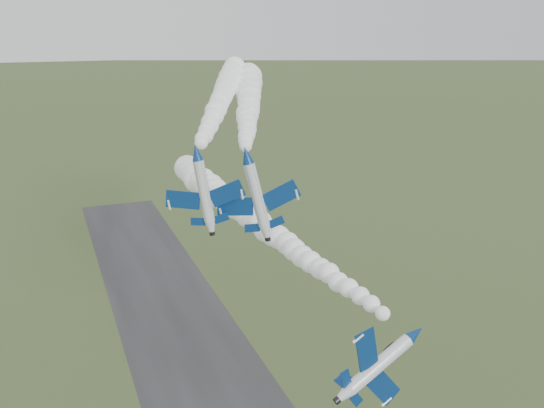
% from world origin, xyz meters
% --- Properties ---
extents(jet_lead, '(5.11, 13.08, 9.76)m').
position_xyz_m(jet_lead, '(13.64, -0.61, 28.77)').
color(jet_lead, silver).
extents(smoke_trail_jet_lead, '(15.97, 72.75, 5.49)m').
position_xyz_m(smoke_trail_jet_lead, '(8.91, 38.52, 30.30)').
color(smoke_trail_jet_lead, white).
extents(jet_pair_left, '(10.25, 11.93, 3.27)m').
position_xyz_m(jet_pair_left, '(-4.78, 22.74, 46.12)').
color(jet_pair_left, silver).
extents(smoke_trail_jet_pair_left, '(30.13, 67.31, 5.14)m').
position_xyz_m(smoke_trail_jet_pair_left, '(9.23, 58.08, 48.63)').
color(smoke_trail_jet_pair_left, white).
extents(jet_pair_right, '(11.16, 13.30, 3.98)m').
position_xyz_m(jet_pair_right, '(1.96, 22.82, 45.22)').
color(jet_pair_right, silver).
extents(smoke_trail_jet_pair_right, '(25.79, 66.64, 5.69)m').
position_xyz_m(smoke_trail_jet_pair_right, '(14.39, 57.90, 47.49)').
color(smoke_trail_jet_pair_right, white).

